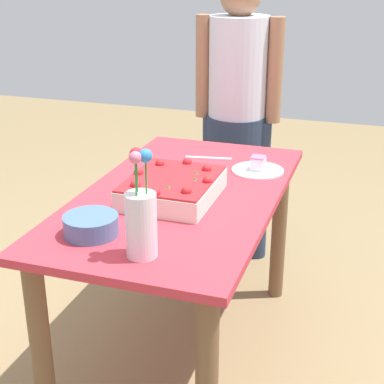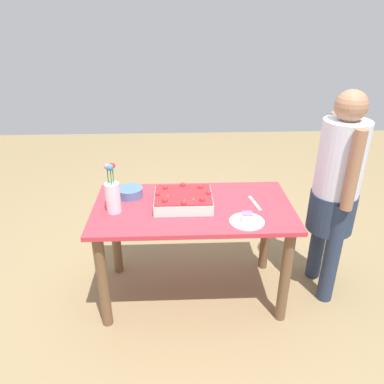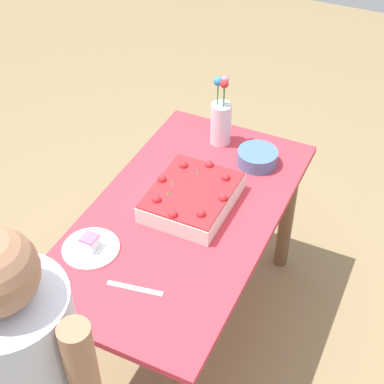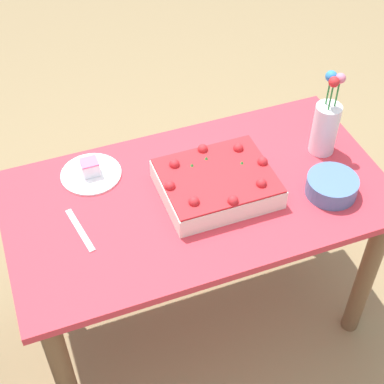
{
  "view_description": "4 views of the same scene",
  "coord_description": "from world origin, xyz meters",
  "px_view_note": "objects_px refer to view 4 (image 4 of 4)",
  "views": [
    {
      "loc": [
        1.95,
        0.69,
        1.57
      ],
      "look_at": [
        0.05,
        0.06,
        0.77
      ],
      "focal_mm": 55.0,
      "sensor_mm": 36.0,
      "label": 1
    },
    {
      "loc": [
        0.1,
        2.19,
        1.93
      ],
      "look_at": [
        0.01,
        0.07,
        0.88
      ],
      "focal_mm": 35.0,
      "sensor_mm": 36.0,
      "label": 2
    },
    {
      "loc": [
        -1.54,
        -0.77,
        2.34
      ],
      "look_at": [
        -0.01,
        -0.04,
        0.87
      ],
      "focal_mm": 55.0,
      "sensor_mm": 36.0,
      "label": 3
    },
    {
      "loc": [
        -0.52,
        -1.32,
        2.19
      ],
      "look_at": [
        -0.02,
        0.0,
        0.75
      ],
      "focal_mm": 55.0,
      "sensor_mm": 36.0,
      "label": 4
    }
  ],
  "objects_px": {
    "serving_plate_with_slice": "(91,172)",
    "fruit_bowl": "(332,186)",
    "cake_knife": "(80,230)",
    "flower_vase": "(326,125)",
    "sheet_cake": "(217,183)"
  },
  "relations": [
    {
      "from": "serving_plate_with_slice",
      "to": "fruit_bowl",
      "type": "height_order",
      "value": "same"
    },
    {
      "from": "cake_knife",
      "to": "flower_vase",
      "type": "relative_size",
      "value": 0.61
    },
    {
      "from": "cake_knife",
      "to": "fruit_bowl",
      "type": "height_order",
      "value": "fruit_bowl"
    },
    {
      "from": "serving_plate_with_slice",
      "to": "flower_vase",
      "type": "relative_size",
      "value": 0.65
    },
    {
      "from": "cake_knife",
      "to": "sheet_cake",
      "type": "bearing_deg",
      "value": 80.94
    },
    {
      "from": "serving_plate_with_slice",
      "to": "flower_vase",
      "type": "xyz_separation_m",
      "value": [
        0.84,
        -0.17,
        0.1
      ]
    },
    {
      "from": "cake_knife",
      "to": "fruit_bowl",
      "type": "relative_size",
      "value": 1.15
    },
    {
      "from": "flower_vase",
      "to": "serving_plate_with_slice",
      "type": "bearing_deg",
      "value": 168.66
    },
    {
      "from": "serving_plate_with_slice",
      "to": "cake_knife",
      "type": "relative_size",
      "value": 1.06
    },
    {
      "from": "cake_knife",
      "to": "fruit_bowl",
      "type": "distance_m",
      "value": 0.86
    },
    {
      "from": "sheet_cake",
      "to": "serving_plate_with_slice",
      "type": "xyz_separation_m",
      "value": [
        -0.39,
        0.24,
        -0.03
      ]
    },
    {
      "from": "serving_plate_with_slice",
      "to": "flower_vase",
      "type": "height_order",
      "value": "flower_vase"
    },
    {
      "from": "serving_plate_with_slice",
      "to": "fruit_bowl",
      "type": "relative_size",
      "value": 1.22
    },
    {
      "from": "sheet_cake",
      "to": "serving_plate_with_slice",
      "type": "height_order",
      "value": "sheet_cake"
    },
    {
      "from": "sheet_cake",
      "to": "flower_vase",
      "type": "bearing_deg",
      "value": 8.59
    }
  ]
}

